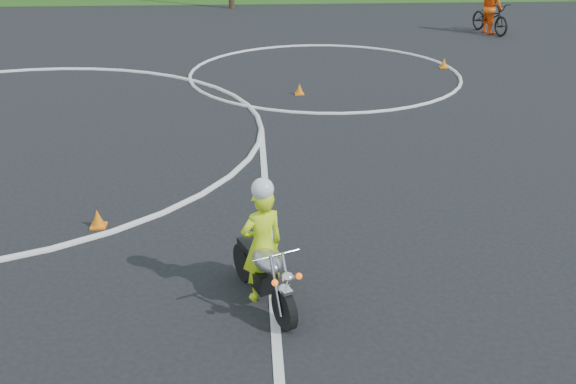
{
  "coord_description": "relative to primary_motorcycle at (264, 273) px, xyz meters",
  "views": [
    {
      "loc": [
        5.76,
        -10.87,
        4.77
      ],
      "look_at": [
        6.25,
        -2.87,
        1.1
      ],
      "focal_mm": 40.0,
      "sensor_mm": 36.0,
      "label": 1
    }
  ],
  "objects": [
    {
      "name": "rider_second_grp",
      "position": [
        9.28,
        17.91,
        0.3
      ],
      "size": [
        1.35,
        2.35,
        2.14
      ],
      "rotation": [
        0.0,
        0.0,
        0.28
      ],
      "color": "black",
      "rests_on": "ground"
    },
    {
      "name": "traffic_cones",
      "position": [
        -0.68,
        7.87,
        -0.31
      ],
      "size": [
        20.44,
        10.37,
        0.3
      ],
      "color": "orange",
      "rests_on": "ground"
    },
    {
      "name": "course_markings",
      "position": [
        -3.71,
        8.25,
        -0.44
      ],
      "size": [
        19.05,
        19.05,
        0.12
      ],
      "color": "silver",
      "rests_on": "ground"
    },
    {
      "name": "primary_motorcycle",
      "position": [
        0.0,
        0.0,
        0.0
      ],
      "size": [
        0.85,
        1.66,
        0.93
      ],
      "rotation": [
        0.0,
        0.0,
        0.41
      ],
      "color": "black",
      "rests_on": "ground"
    },
    {
      "name": "rider_primary_grp",
      "position": [
        -0.02,
        0.13,
        0.38
      ],
      "size": [
        0.67,
        0.57,
        1.72
      ],
      "rotation": [
        0.0,
        0.0,
        0.41
      ],
      "color": "#CFF219",
      "rests_on": "ground"
    }
  ]
}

